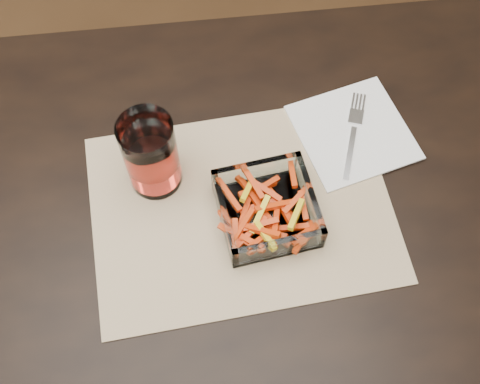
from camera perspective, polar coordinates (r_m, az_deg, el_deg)
The scene contains 6 objects.
dining_table at distance 0.97m, azimuth -8.86°, elevation -8.35°, with size 1.60×0.90×0.75m.
placemat at distance 0.91m, azimuth 0.15°, elevation -1.50°, with size 0.45×0.33×0.00m, color tan.
glass_bowl at distance 0.88m, azimuth 2.58°, elevation -1.72°, with size 0.15×0.15×0.05m.
tumbler at distance 0.89m, azimuth -8.42°, elevation 3.38°, with size 0.08×0.08×0.14m.
napkin at distance 0.99m, azimuth 10.68°, elevation 5.60°, with size 0.17×0.17×0.00m, color white.
fork at distance 0.98m, azimuth 10.70°, elevation 5.60°, with size 0.07×0.16×0.00m.
Camera 1 is at (0.11, -0.32, 1.57)m, focal length 45.00 mm.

